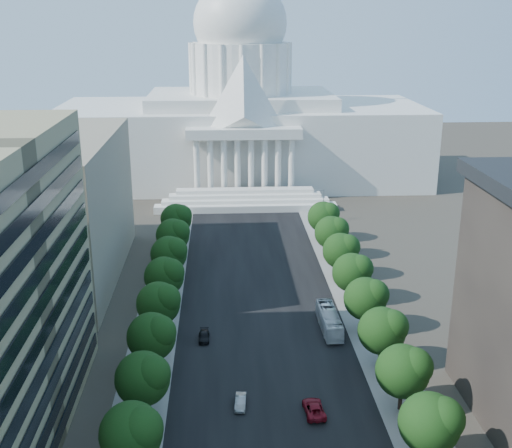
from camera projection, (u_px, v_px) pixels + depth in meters
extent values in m
cube|color=black|center=(257.00, 291.00, 130.13)|extent=(30.00, 260.00, 0.01)
cube|color=gray|center=(163.00, 293.00, 129.14)|extent=(8.00, 260.00, 0.02)
cube|color=gray|center=(349.00, 289.00, 131.12)|extent=(8.00, 260.00, 0.02)
cube|color=white|center=(241.00, 142.00, 216.43)|extent=(120.00, 50.00, 25.00)
cube|color=white|center=(241.00, 99.00, 211.93)|extent=(60.00, 40.00, 4.00)
cube|color=white|center=(244.00, 133.00, 188.32)|extent=(34.00, 8.00, 3.00)
cylinder|color=white|center=(241.00, 68.00, 208.83)|extent=(32.00, 32.00, 16.00)
ellipsoid|color=white|center=(240.00, 23.00, 204.49)|extent=(30.00, 30.00, 27.60)
cube|color=gray|center=(23.00, 210.00, 132.47)|extent=(38.00, 52.00, 30.00)
sphere|color=black|center=(131.00, 433.00, 76.02)|extent=(7.60, 7.60, 7.60)
sphere|color=black|center=(141.00, 428.00, 75.01)|extent=(5.32, 5.32, 5.32)
cylinder|color=#33261C|center=(144.00, 408.00, 88.87)|extent=(0.56, 0.56, 2.94)
sphere|color=black|center=(142.00, 379.00, 87.41)|extent=(7.60, 7.60, 7.60)
sphere|color=black|center=(151.00, 374.00, 86.40)|extent=(5.32, 5.32, 5.32)
cylinder|color=#33261C|center=(153.00, 364.00, 100.26)|extent=(0.56, 0.56, 2.94)
sphere|color=black|center=(151.00, 337.00, 98.80)|extent=(7.60, 7.60, 7.60)
sphere|color=black|center=(159.00, 332.00, 97.79)|extent=(5.32, 5.32, 5.32)
cylinder|color=#33261C|center=(160.00, 328.00, 111.65)|extent=(0.56, 0.56, 2.94)
sphere|color=black|center=(158.00, 303.00, 110.19)|extent=(7.60, 7.60, 7.60)
sphere|color=black|center=(165.00, 299.00, 109.19)|extent=(5.32, 5.32, 5.32)
cylinder|color=#33261C|center=(165.00, 299.00, 123.04)|extent=(0.56, 0.56, 2.94)
sphere|color=black|center=(164.00, 276.00, 121.58)|extent=(7.60, 7.60, 7.60)
sphere|color=black|center=(170.00, 272.00, 120.58)|extent=(5.32, 5.32, 5.32)
cylinder|color=#33261C|center=(170.00, 275.00, 134.43)|extent=(0.56, 0.56, 2.94)
sphere|color=black|center=(169.00, 254.00, 132.97)|extent=(7.60, 7.60, 7.60)
sphere|color=black|center=(175.00, 250.00, 131.97)|extent=(5.32, 5.32, 5.32)
cylinder|color=#33261C|center=(174.00, 255.00, 145.82)|extent=(0.56, 0.56, 2.94)
sphere|color=black|center=(173.00, 235.00, 144.36)|extent=(7.60, 7.60, 7.60)
sphere|color=black|center=(178.00, 231.00, 143.36)|extent=(5.32, 5.32, 5.32)
cylinder|color=#33261C|center=(177.00, 237.00, 157.21)|extent=(0.56, 0.56, 2.94)
sphere|color=black|center=(176.00, 219.00, 155.75)|extent=(7.60, 7.60, 7.60)
sphere|color=black|center=(181.00, 216.00, 154.75)|extent=(5.32, 5.32, 5.32)
sphere|color=black|center=(429.00, 423.00, 77.89)|extent=(7.60, 7.60, 7.60)
sphere|color=black|center=(443.00, 418.00, 76.89)|extent=(5.32, 5.32, 5.32)
cylinder|color=#33261C|center=(400.00, 400.00, 90.74)|extent=(0.56, 0.56, 2.94)
sphere|color=black|center=(402.00, 371.00, 89.28)|extent=(7.60, 7.60, 7.60)
sphere|color=black|center=(414.00, 366.00, 88.28)|extent=(5.32, 5.32, 5.32)
cylinder|color=#33261C|center=(380.00, 357.00, 102.13)|extent=(0.56, 0.56, 2.94)
sphere|color=black|center=(382.00, 331.00, 100.68)|extent=(7.60, 7.60, 7.60)
sphere|color=black|center=(392.00, 326.00, 99.67)|extent=(5.32, 5.32, 5.32)
cylinder|color=#33261C|center=(364.00, 323.00, 113.52)|extent=(0.56, 0.56, 2.94)
sphere|color=black|center=(365.00, 299.00, 112.07)|extent=(7.60, 7.60, 7.60)
sphere|color=black|center=(374.00, 294.00, 111.06)|extent=(5.32, 5.32, 5.32)
cylinder|color=#33261C|center=(351.00, 295.00, 124.92)|extent=(0.56, 0.56, 2.94)
sphere|color=black|center=(352.00, 272.00, 123.46)|extent=(7.60, 7.60, 7.60)
sphere|color=black|center=(360.00, 268.00, 122.45)|extent=(5.32, 5.32, 5.32)
cylinder|color=#33261C|center=(340.00, 271.00, 136.31)|extent=(0.56, 0.56, 2.94)
sphere|color=black|center=(341.00, 251.00, 134.85)|extent=(7.60, 7.60, 7.60)
sphere|color=black|center=(348.00, 247.00, 133.84)|extent=(5.32, 5.32, 5.32)
cylinder|color=#33261C|center=(330.00, 252.00, 147.70)|extent=(0.56, 0.56, 2.94)
sphere|color=black|center=(331.00, 232.00, 146.24)|extent=(7.60, 7.60, 7.60)
sphere|color=black|center=(338.00, 229.00, 145.23)|extent=(5.32, 5.32, 5.32)
cylinder|color=#33261C|center=(322.00, 235.00, 159.09)|extent=(0.56, 0.56, 2.94)
sphere|color=black|center=(323.00, 217.00, 157.63)|extent=(7.60, 7.60, 7.60)
sphere|color=black|center=(329.00, 213.00, 156.62)|extent=(5.32, 5.32, 5.32)
cylinder|color=gray|center=(451.00, 439.00, 77.59)|extent=(0.18, 0.18, 9.00)
cylinder|color=gray|center=(445.00, 409.00, 76.20)|extent=(2.40, 0.14, 0.14)
sphere|color=gray|center=(435.00, 410.00, 76.17)|extent=(0.44, 0.44, 0.44)
cylinder|color=gray|center=(397.00, 340.00, 101.32)|extent=(0.18, 0.18, 9.00)
cylinder|color=gray|center=(391.00, 315.00, 99.93)|extent=(2.40, 0.14, 0.14)
sphere|color=gray|center=(384.00, 316.00, 99.90)|extent=(0.44, 0.44, 0.44)
cylinder|color=gray|center=(363.00, 278.00, 125.06)|extent=(0.18, 0.18, 9.00)
cylinder|color=gray|center=(358.00, 258.00, 123.66)|extent=(2.40, 0.14, 0.14)
sphere|color=gray|center=(352.00, 258.00, 123.63)|extent=(0.44, 0.44, 0.44)
cylinder|color=gray|center=(340.00, 236.00, 148.79)|extent=(0.18, 0.18, 9.00)
cylinder|color=gray|center=(336.00, 219.00, 147.39)|extent=(2.40, 0.14, 0.14)
sphere|color=gray|center=(331.00, 219.00, 147.36)|extent=(0.44, 0.44, 0.44)
cylinder|color=gray|center=(323.00, 206.00, 172.52)|extent=(0.18, 0.18, 9.00)
cylinder|color=gray|center=(319.00, 190.00, 171.12)|extent=(2.40, 0.14, 0.14)
sphere|color=gray|center=(315.00, 191.00, 171.09)|extent=(0.44, 0.44, 0.44)
imported|color=#929599|center=(241.00, 402.00, 91.64)|extent=(1.88, 4.46, 1.43)
imported|color=maroon|center=(314.00, 409.00, 89.94)|extent=(3.01, 5.92, 1.60)
imported|color=black|center=(204.00, 337.00, 110.39)|extent=(1.85, 4.50, 1.30)
imported|color=silver|center=(329.00, 320.00, 113.85)|extent=(3.12, 12.70, 3.53)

